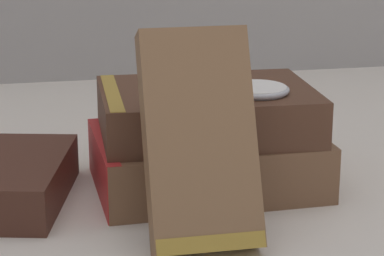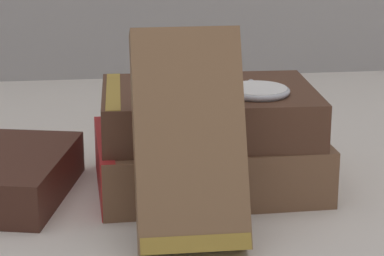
# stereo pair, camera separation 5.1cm
# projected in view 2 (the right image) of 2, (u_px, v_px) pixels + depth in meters

# --- Properties ---
(ground_plane) EXTENTS (3.00, 3.00, 0.00)m
(ground_plane) POSITION_uv_depth(u_px,v_px,m) (215.00, 203.00, 0.68)
(ground_plane) COLOR beige
(book_flat_bottom) EXTENTS (0.20, 0.14, 0.05)m
(book_flat_bottom) POSITION_uv_depth(u_px,v_px,m) (202.00, 161.00, 0.71)
(book_flat_bottom) COLOR brown
(book_flat_bottom) RESTS_ON ground_plane
(book_flat_top) EXTENTS (0.19, 0.14, 0.04)m
(book_flat_top) POSITION_uv_depth(u_px,v_px,m) (207.00, 111.00, 0.70)
(book_flat_top) COLOR #4C2D1E
(book_flat_top) RESTS_ON book_flat_bottom
(book_leaning_front) EXTENTS (0.08, 0.09, 0.16)m
(book_leaning_front) POSITION_uv_depth(u_px,v_px,m) (189.00, 147.00, 0.58)
(book_leaning_front) COLOR brown
(book_leaning_front) RESTS_ON ground_plane
(pocket_watch) EXTENTS (0.06, 0.06, 0.01)m
(pocket_watch) POSITION_uv_depth(u_px,v_px,m) (257.00, 91.00, 0.67)
(pocket_watch) COLOR white
(pocket_watch) RESTS_ON book_flat_top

